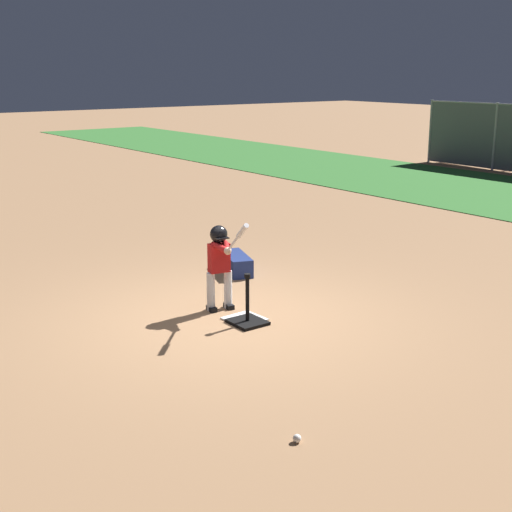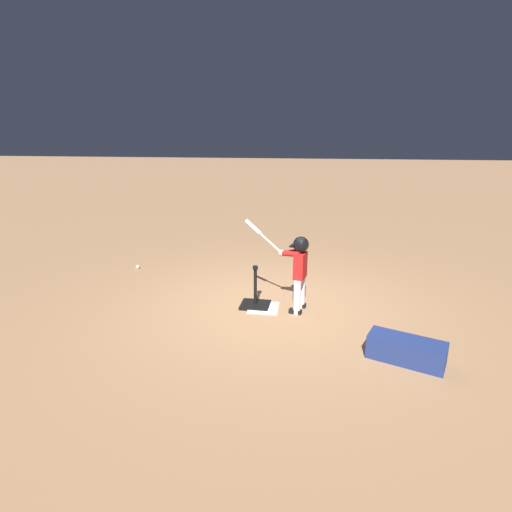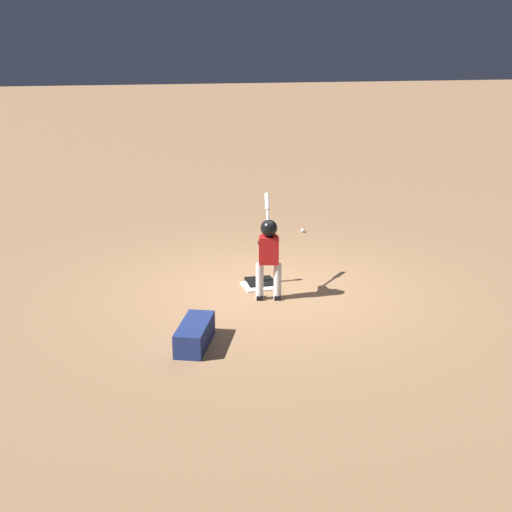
# 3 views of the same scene
# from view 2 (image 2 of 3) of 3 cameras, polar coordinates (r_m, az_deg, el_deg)

# --- Properties ---
(ground_plane) EXTENTS (90.00, 90.00, 0.00)m
(ground_plane) POSITION_cam_2_polar(r_m,az_deg,el_deg) (6.12, 2.49, -7.12)
(ground_plane) COLOR #99704C
(home_plate) EXTENTS (0.46, 0.46, 0.02)m
(home_plate) POSITION_cam_2_polar(r_m,az_deg,el_deg) (6.03, 1.08, -7.39)
(home_plate) COLOR white
(home_plate) RESTS_ON ground_plane
(batting_tee) EXTENTS (0.43, 0.39, 0.64)m
(batting_tee) POSITION_cam_2_polar(r_m,az_deg,el_deg) (6.07, -0.10, -6.44)
(batting_tee) COLOR black
(batting_tee) RESTS_ON ground_plane
(batter_child) EXTENTS (0.96, 0.38, 1.31)m
(batter_child) POSITION_cam_2_polar(r_m,az_deg,el_deg) (5.75, 5.98, -1.12)
(batter_child) COLOR silver
(batter_child) RESTS_ON ground_plane
(baseball) EXTENTS (0.07, 0.07, 0.07)m
(baseball) POSITION_cam_2_polar(r_m,az_deg,el_deg) (8.12, -16.55, -1.49)
(baseball) COLOR white
(baseball) RESTS_ON ground_plane
(equipment_bag) EXTENTS (0.90, 0.59, 0.28)m
(equipment_bag) POSITION_cam_2_polar(r_m,az_deg,el_deg) (4.96, 20.66, -12.47)
(equipment_bag) COLOR navy
(equipment_bag) RESTS_ON ground_plane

